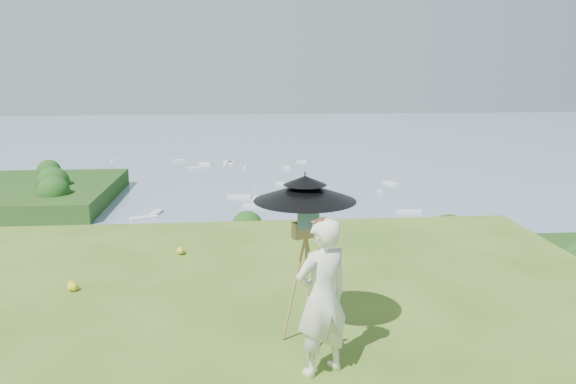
{
  "coord_description": "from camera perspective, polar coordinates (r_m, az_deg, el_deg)",
  "views": [
    {
      "loc": [
        1.33,
        -4.34,
        3.13
      ],
      "look_at": [
        2.06,
        3.96,
        1.28
      ],
      "focal_mm": 35.0,
      "sensor_mm": 36.0,
      "label": 1
    }
  ],
  "objects": [
    {
      "name": "painter_cap",
      "position": [
        5.57,
        3.58,
        -3.07
      ],
      "size": [
        0.27,
        0.29,
        0.1
      ],
      "primitive_type": null,
      "rotation": [
        0.0,
        0.0,
        0.46
      ],
      "color": "#C86E7C",
      "rests_on": "painter"
    },
    {
      "name": "bay_water",
      "position": [
        247.15,
        -5.26,
        3.79
      ],
      "size": [
        700.0,
        700.0,
        0.0
      ],
      "primitive_type": "plane",
      "color": "#7692A8",
      "rests_on": "ground"
    },
    {
      "name": "sun_umbrella",
      "position": [
        6.15,
        1.72,
        -1.17
      ],
      "size": [
        1.52,
        1.52,
        0.7
      ],
      "primitive_type": null,
      "rotation": [
        0.0,
        0.0,
        0.47
      ],
      "color": "black",
      "rests_on": "field_easel"
    },
    {
      "name": "shoreline_tier",
      "position": [
        88.48,
        -5.5,
        -13.82
      ],
      "size": [
        170.0,
        28.0,
        8.0
      ],
      "primitive_type": "cube",
      "color": "slate",
      "rests_on": "bay_water"
    },
    {
      "name": "harbor_town",
      "position": [
        85.8,
        -5.59,
        -9.93
      ],
      "size": [
        110.0,
        22.0,
        5.0
      ],
      "primitive_type": null,
      "color": "silver",
      "rests_on": "shoreline_tier"
    },
    {
      "name": "painter",
      "position": [
        5.83,
        3.47,
        -10.62
      ],
      "size": [
        0.73,
        0.63,
        1.68
      ],
      "primitive_type": "imported",
      "rotation": [
        0.0,
        0.0,
        3.59
      ],
      "color": "silver",
      "rests_on": "ground"
    },
    {
      "name": "field_easel",
      "position": [
        6.38,
        1.79,
        -8.85
      ],
      "size": [
        0.79,
        0.79,
        1.61
      ],
      "primitive_type": null,
      "rotation": [
        0.0,
        0.0,
        0.36
      ],
      "color": "olive",
      "rests_on": "ground"
    },
    {
      "name": "slope_trees",
      "position": [
        43.34,
        -6.45,
        -12.32
      ],
      "size": [
        110.0,
        50.0,
        6.0
      ],
      "primitive_type": null,
      "color": "#1C4915",
      "rests_on": "forest_slope"
    },
    {
      "name": "moored_boats",
      "position": [
        169.95,
        -9.54,
        -0.19
      ],
      "size": [
        140.0,
        140.0,
        0.7
      ],
      "primitive_type": null,
      "color": "silver",
      "rests_on": "bay_water"
    }
  ]
}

